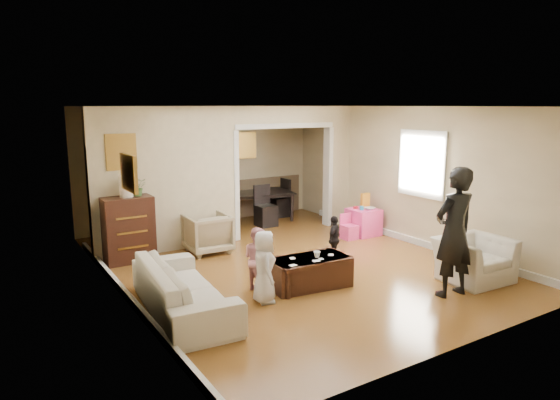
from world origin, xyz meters
TOP-DOWN VIEW (x-y plane):
  - floor at (0.00, 0.00)m, footprint 7.00×7.00m
  - partition_left at (-1.38, 1.80)m, footprint 2.75×0.18m
  - partition_right at (2.48, 1.80)m, footprint 0.55×0.18m
  - partition_header at (1.10, 1.80)m, footprint 2.22×0.18m
  - window_pane at (2.73, -0.40)m, footprint 0.03×0.95m
  - framed_art_partition at (-2.20, 1.70)m, footprint 0.45×0.03m
  - framed_art_sofa_wall at (-2.71, -0.60)m, footprint 0.03×0.55m
  - framed_art_alcove at (1.10, 3.44)m, footprint 0.45×0.03m
  - sofa at (-2.21, -0.98)m, footprint 1.05×2.27m
  - armchair_back at (-0.86, 1.29)m, footprint 0.78×0.80m
  - armchair_front at (1.96, -2.20)m, footprint 1.05×0.93m
  - dresser at (-2.21, 1.50)m, footprint 0.81×0.46m
  - table_lamp at (-2.21, 1.50)m, footprint 0.22×0.22m
  - potted_plant at (-2.01, 1.50)m, footprint 0.26×0.23m
  - coffee_table at (-0.31, -1.10)m, footprint 1.23×0.73m
  - coffee_cup at (-0.21, -1.15)m, footprint 0.11×0.11m
  - play_table at (2.34, 0.71)m, footprint 0.56×0.56m
  - cereal_box at (2.46, 0.81)m, footprint 0.20×0.07m
  - cyan_cup at (2.24, 0.66)m, footprint 0.08×0.08m
  - toy_block at (2.22, 0.83)m, footprint 0.10×0.08m
  - play_bowl at (2.39, 0.59)m, footprint 0.21×0.21m
  - dining_table at (1.03, 3.08)m, footprint 2.06×1.46m
  - adult_person at (1.18, -2.42)m, footprint 0.69×0.47m
  - child_kneel_a at (-1.16, -1.25)m, footprint 0.44×0.56m
  - child_kneel_b at (-1.01, -0.80)m, footprint 0.44×0.51m
  - child_toddler at (0.74, -0.35)m, footprint 0.50×0.41m
  - craft_papers at (-0.35, -1.19)m, footprint 0.86×0.40m

SIDE VIEW (x-z plane):
  - floor at x=0.00m, z-range 0.00..0.00m
  - coffee_table at x=-0.31m, z-range 0.00..0.44m
  - play_table at x=2.34m, z-range 0.00..0.54m
  - sofa at x=-2.21m, z-range 0.00..0.64m
  - armchair_front at x=1.96m, z-range 0.00..0.65m
  - dining_table at x=1.03m, z-range 0.00..0.66m
  - armchair_back at x=-0.86m, z-range 0.00..0.70m
  - child_toddler at x=0.74m, z-range 0.00..0.80m
  - craft_papers at x=-0.35m, z-range 0.44..0.44m
  - child_kneel_b at x=-1.01m, z-range 0.00..0.92m
  - coffee_cup at x=-0.21m, z-range 0.44..0.53m
  - child_kneel_a at x=-1.16m, z-range 0.00..0.99m
  - dresser at x=-2.21m, z-range 0.00..1.11m
  - toy_block at x=2.22m, z-range 0.54..0.59m
  - play_bowl at x=2.39m, z-range 0.54..0.59m
  - cyan_cup at x=2.24m, z-range 0.54..0.62m
  - cereal_box at x=2.46m, z-range 0.54..0.84m
  - adult_person at x=1.18m, z-range 0.00..1.82m
  - potted_plant at x=-2.01m, z-range 1.11..1.41m
  - table_lamp at x=-2.21m, z-range 1.11..1.47m
  - partition_left at x=-1.38m, z-range 0.00..2.60m
  - partition_right at x=2.48m, z-range 0.00..2.60m
  - window_pane at x=2.73m, z-range 1.00..2.10m
  - framed_art_alcove at x=1.10m, z-range 1.42..1.98m
  - framed_art_sofa_wall at x=-2.71m, z-range 1.60..2.00m
  - framed_art_partition at x=-2.20m, z-range 1.58..2.12m
  - partition_header at x=1.10m, z-range 2.25..2.60m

